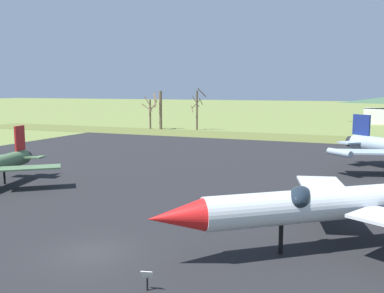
% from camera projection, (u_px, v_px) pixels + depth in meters
% --- Properties ---
extents(ground_plane, '(600.00, 600.00, 0.00)m').
position_uv_depth(ground_plane, '(92.00, 253.00, 21.82)').
color(ground_plane, olive).
extents(asphalt_apron, '(74.42, 63.43, 0.05)m').
position_uv_depth(asphalt_apron, '(215.00, 180.00, 39.24)').
color(asphalt_apron, black).
rests_on(asphalt_apron, ground).
extents(grass_verge_strip, '(134.42, 12.00, 0.06)m').
position_uv_depth(grass_verge_strip, '(288.00, 138.00, 73.77)').
color(grass_verge_strip, '#5C652F').
rests_on(grass_verge_strip, ground).
extents(jet_fighter_rear_center, '(15.71, 14.24, 6.00)m').
position_uv_depth(jet_fighter_rear_center, '(329.00, 203.00, 22.08)').
color(jet_fighter_rear_center, silver).
rests_on(jet_fighter_rear_center, ground).
extents(info_placard_rear_center, '(0.54, 0.38, 0.93)m').
position_uv_depth(info_placard_rear_center, '(147.00, 278.00, 17.61)').
color(info_placard_rear_center, black).
rests_on(info_placard_rear_center, ground).
extents(bare_tree_far_left, '(2.57, 2.63, 7.04)m').
position_uv_depth(bare_tree_far_left, '(150.00, 112.00, 89.31)').
color(bare_tree_far_left, brown).
rests_on(bare_tree_far_left, ground).
extents(bare_tree_left_of_center, '(2.10, 2.49, 7.99)m').
position_uv_depth(bare_tree_left_of_center, '(160.00, 109.00, 88.51)').
color(bare_tree_left_of_center, brown).
rests_on(bare_tree_left_of_center, ground).
extents(bare_tree_center, '(3.20, 3.00, 8.58)m').
position_uv_depth(bare_tree_center, '(197.00, 108.00, 87.26)').
color(bare_tree_center, brown).
rests_on(bare_tree_center, ground).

